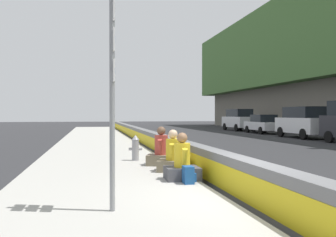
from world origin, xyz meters
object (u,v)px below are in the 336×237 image
object	(u,v)px
route_sign_post	(113,84)
parked_car_midline	(263,124)
parked_car_far	(239,119)
parked_car_fourth	(303,122)
backpack	(189,175)
seated_person_rear	(161,153)
fire_hydrant	(135,147)
seated_person_middle	(173,158)
seated_person_foreground	(182,165)

from	to	relation	value
route_sign_post	parked_car_midline	xyz separation A→B (m)	(24.13, -14.86, -1.37)
route_sign_post	parked_car_far	xyz separation A→B (m)	(29.78, -14.93, -1.05)
parked_car_far	parked_car_fourth	bearing A→B (deg)	179.16
backpack	parked_car_midline	world-z (taller)	parked_car_midline
parked_car_fourth	seated_person_rear	bearing A→B (deg)	133.97
backpack	seated_person_rear	bearing A→B (deg)	0.72
fire_hydrant	parked_car_far	distance (m)	27.14
seated_person_middle	seated_person_foreground	bearing A→B (deg)	176.97
seated_person_middle	backpack	size ratio (longest dim) A/B	2.91
parked_car_fourth	parked_car_midline	xyz separation A→B (m)	(6.51, -0.11, -0.32)
seated_person_rear	parked_car_midline	distance (m)	23.05
seated_person_foreground	backpack	xyz separation A→B (m)	(-0.53, -0.02, -0.16)
parked_car_fourth	parked_car_midline	distance (m)	6.52
seated_person_foreground	backpack	world-z (taller)	seated_person_foreground
seated_person_foreground	seated_person_middle	bearing A→B (deg)	-3.03
parked_car_fourth	parked_car_far	world-z (taller)	same
backpack	parked_car_midline	size ratio (longest dim) A/B	0.09
seated_person_middle	route_sign_post	bearing A→B (deg)	153.81
fire_hydrant	seated_person_middle	distance (m)	2.67
route_sign_post	seated_person_middle	size ratio (longest dim) A/B	3.09
route_sign_post	seated_person_middle	distance (m)	4.63
parked_car_midline	backpack	bearing A→B (deg)	149.53
parked_car_fourth	parked_car_far	xyz separation A→B (m)	(12.16, -0.18, 0.00)
seated_person_foreground	parked_car_fourth	distance (m)	19.87
parked_car_midline	route_sign_post	bearing A→B (deg)	148.37
seated_person_rear	route_sign_post	bearing A→B (deg)	160.62
seated_person_rear	backpack	distance (m)	3.13
parked_car_midline	seated_person_rear	bearing A→B (deg)	145.50
route_sign_post	parked_car_far	bearing A→B (deg)	-26.62
route_sign_post	fire_hydrant	world-z (taller)	route_sign_post
seated_person_middle	parked_car_midline	bearing A→B (deg)	-32.60
route_sign_post	seated_person_rear	distance (m)	5.71
fire_hydrant	parked_car_fourth	distance (m)	17.64
seated_person_foreground	seated_person_rear	bearing A→B (deg)	0.41
fire_hydrant	seated_person_foreground	bearing A→B (deg)	-170.02
fire_hydrant	parked_car_fourth	xyz separation A→B (m)	(11.21, -13.60, 0.60)
backpack	parked_car_midline	xyz separation A→B (m)	(22.12, -13.02, 0.53)
seated_person_rear	parked_car_fourth	xyz separation A→B (m)	(12.49, -12.94, 0.67)
seated_person_foreground	parked_car_midline	xyz separation A→B (m)	(21.59, -13.04, 0.36)
seated_person_foreground	parked_car_fourth	world-z (taller)	parked_car_fourth
seated_person_middle	parked_car_far	xyz separation A→B (m)	(25.93, -13.03, 0.68)
fire_hydrant	seated_person_rear	xyz separation A→B (m)	(-1.28, -0.66, -0.07)
seated_person_foreground	parked_car_midline	size ratio (longest dim) A/B	0.25
route_sign_post	parked_car_fourth	size ratio (longest dim) A/B	0.75
route_sign_post	parked_car_fourth	xyz separation A→B (m)	(17.62, -14.75, -1.05)
fire_hydrant	backpack	size ratio (longest dim) A/B	2.20
parked_car_midline	seated_person_foreground	bearing A→B (deg)	148.88
route_sign_post	fire_hydrant	size ratio (longest dim) A/B	4.09
route_sign_post	parked_car_midline	world-z (taller)	route_sign_post
seated_person_foreground	parked_car_far	distance (m)	30.24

